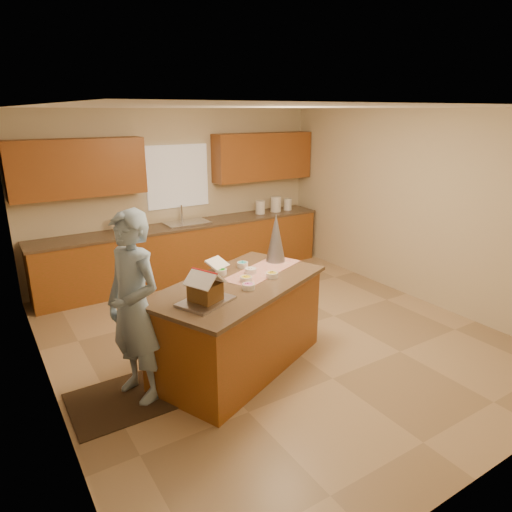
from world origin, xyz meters
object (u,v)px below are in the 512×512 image
at_px(island_base, 239,327).
at_px(boy, 134,308).
at_px(tinsel_tree, 276,238).
at_px(gingerbread_house, 205,289).

relative_size(island_base, boy, 1.03).
xyz_separation_m(island_base, tinsel_tree, (0.73, 0.37, 0.79)).
distance_m(tinsel_tree, boy, 1.87).
bearing_deg(tinsel_tree, gingerbread_house, -152.42).
distance_m(island_base, tinsel_tree, 1.14).
bearing_deg(tinsel_tree, boy, -169.80).
bearing_deg(island_base, boy, 154.38).
bearing_deg(gingerbread_house, tinsel_tree, 27.58).
relative_size(boy, gingerbread_house, 4.80).
bearing_deg(gingerbread_house, island_base, 28.47).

